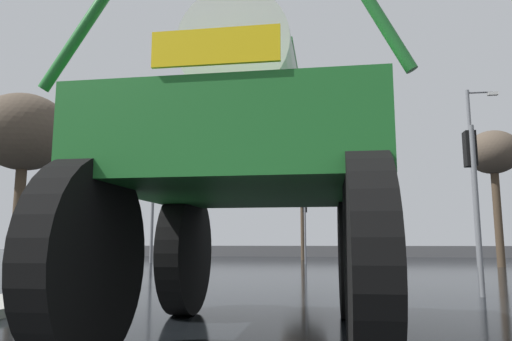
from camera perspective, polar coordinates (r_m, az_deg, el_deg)
ground_plane at (r=18.29m, az=4.91°, el=-12.30°), size 120.00×120.00×0.00m
oversize_sprayer at (r=6.38m, az=-0.77°, el=0.04°), size 3.84×5.43×4.25m
sedan_ahead at (r=25.07m, az=12.75°, el=-9.48°), size 2.23×4.26×1.52m
traffic_signal_near_left at (r=13.53m, az=-22.32°, el=-2.45°), size 0.24×0.54×3.42m
traffic_signal_near_right at (r=12.14m, az=24.45°, el=-0.04°), size 0.24×0.54×3.89m
traffic_signal_far_left at (r=27.32m, az=5.88°, el=-5.19°), size 0.24×0.55×3.83m
streetlight_far_left at (r=29.27m, az=-11.91°, el=-1.77°), size 2.10×0.24×8.20m
streetlight_far_right at (r=26.25m, az=24.68°, el=0.29°), size 1.56×0.24×8.94m
bare_tree_left at (r=20.03m, az=-26.00°, el=3.99°), size 3.41×3.41×6.76m
bare_tree_right at (r=26.67m, az=26.52°, el=1.66°), size 2.56×2.56×6.76m
bare_tree_far_center at (r=33.69m, az=5.52°, el=-0.92°), size 3.19×3.19×7.06m
roadside_barrier at (r=40.59m, az=6.92°, el=-9.58°), size 31.43×0.24×0.90m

